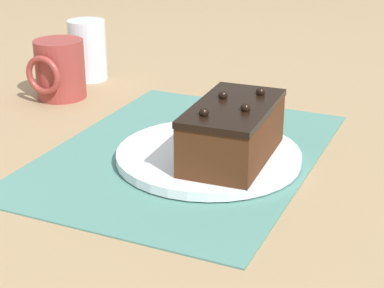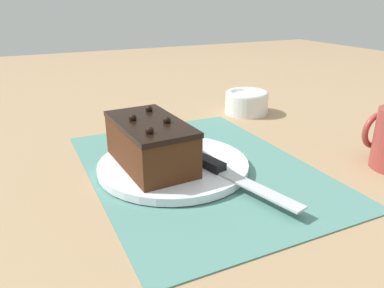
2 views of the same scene
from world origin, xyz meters
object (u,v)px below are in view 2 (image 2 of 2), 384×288
Objects in this scene: serving_knife at (224,170)px; small_bowl at (247,101)px; cake_plate at (173,165)px; chocolate_cake at (150,143)px.

serving_knife is 2.01× the size of small_bowl.
cake_plate is 2.37× the size of small_bowl.
cake_plate is at bearing -100.48° from chocolate_cake.
small_bowl is (0.29, -0.23, 0.01)m from serving_knife.
small_bowl is at bearing -142.28° from serving_knife.
cake_plate is at bearing -68.79° from serving_knife.
small_bowl reaches higher than serving_knife.
serving_knife is (-0.07, -0.05, 0.01)m from cake_plate.
chocolate_cake is (0.01, 0.04, 0.04)m from cake_plate.
chocolate_cake is at bearing -56.59° from serving_knife.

